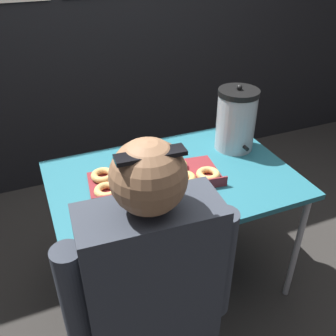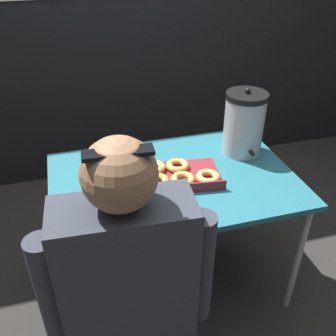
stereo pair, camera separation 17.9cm
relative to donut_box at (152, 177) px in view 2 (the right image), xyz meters
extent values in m
plane|color=#2D2B28|center=(0.11, 0.00, -0.74)|extent=(12.00, 12.00, 0.00)
cube|color=black|center=(0.11, 1.32, 0.57)|extent=(6.00, 0.10, 2.62)
cube|color=#236675|center=(0.11, 0.00, -0.04)|extent=(1.18, 0.80, 0.03)
cylinder|color=#ADADB2|center=(-0.44, -0.35, -0.39)|extent=(0.03, 0.03, 0.69)
cylinder|color=#ADADB2|center=(0.65, -0.35, -0.39)|extent=(0.03, 0.03, 0.69)
cylinder|color=#ADADB2|center=(-0.44, 0.35, -0.39)|extent=(0.03, 0.03, 0.69)
cylinder|color=#ADADB2|center=(0.65, 0.35, -0.39)|extent=(0.03, 0.03, 0.69)
cube|color=maroon|center=(0.02, 0.01, -0.01)|extent=(0.66, 0.34, 0.02)
cube|color=maroon|center=(0.00, -0.12, 0.01)|extent=(0.63, 0.09, 0.04)
torus|color=#E7AF62|center=(-0.23, -0.03, 0.01)|extent=(0.16, 0.16, 0.03)
torus|color=#E8B063|center=(-0.11, -0.04, 0.01)|extent=(0.15, 0.15, 0.03)
torus|color=tan|center=(0.01, -0.05, 0.01)|extent=(0.16, 0.16, 0.03)
torus|color=tan|center=(0.13, -0.07, 0.01)|extent=(0.16, 0.16, 0.03)
torus|color=#E8B064|center=(0.25, -0.09, 0.01)|extent=(0.16, 0.16, 0.03)
torus|color=#E4AC5F|center=(-0.22, 0.10, 0.01)|extent=(0.14, 0.14, 0.03)
torus|color=tan|center=(-0.09, 0.08, 0.01)|extent=(0.12, 0.12, 0.03)
torus|color=tan|center=(0.02, 0.07, 0.01)|extent=(0.12, 0.12, 0.03)
torus|color=tan|center=(0.14, 0.05, 0.01)|extent=(0.14, 0.14, 0.03)
cylinder|color=#B7B7BC|center=(0.53, 0.15, 0.13)|extent=(0.21, 0.21, 0.31)
cylinder|color=black|center=(0.53, 0.15, 0.30)|extent=(0.21, 0.21, 0.03)
sphere|color=black|center=(0.53, 0.15, 0.32)|extent=(0.03, 0.03, 0.03)
cylinder|color=black|center=(0.53, 0.04, 0.03)|extent=(0.02, 0.05, 0.02)
cube|color=#2D334C|center=(-0.36, -0.24, -0.02)|extent=(0.11, 0.17, 0.01)
cube|color=#2D333D|center=(-0.36, -0.24, -0.01)|extent=(0.10, 0.15, 0.00)
cube|color=#333842|center=(-0.23, -0.60, 0.05)|extent=(0.45, 0.22, 0.57)
sphere|color=#8E6647|center=(-0.23, -0.60, 0.44)|extent=(0.22, 0.22, 0.22)
cube|color=black|center=(-0.23, -0.63, 0.53)|extent=(0.19, 0.06, 0.01)
cylinder|color=#333842|center=(0.02, -0.62, 0.02)|extent=(0.10, 0.10, 0.46)
cylinder|color=#333842|center=(-0.47, -0.59, 0.02)|extent=(0.10, 0.10, 0.46)
camera|label=1|loc=(-0.50, -1.39, 1.00)|focal=40.00mm
camera|label=2|loc=(-0.33, -1.45, 1.00)|focal=40.00mm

